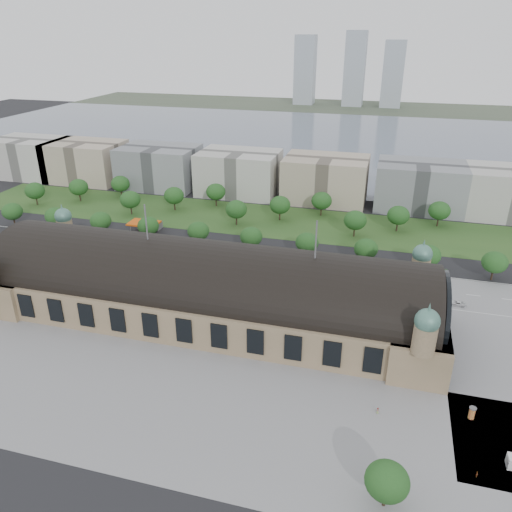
% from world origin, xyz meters
% --- Properties ---
extents(ground, '(900.00, 900.00, 0.00)m').
position_xyz_m(ground, '(0.00, 0.00, 0.00)').
color(ground, black).
rests_on(ground, ground).
extents(station, '(150.00, 48.40, 44.30)m').
position_xyz_m(station, '(0.00, 0.00, 10.28)').
color(station, '#977D5D').
rests_on(station, ground).
extents(plaza_south, '(190.00, 48.00, 0.12)m').
position_xyz_m(plaza_south, '(10.00, -44.00, 0.00)').
color(plaza_south, gray).
rests_on(plaza_south, ground).
extents(road_slab, '(260.00, 26.00, 0.10)m').
position_xyz_m(road_slab, '(-20.00, 38.00, 0.00)').
color(road_slab, black).
rests_on(road_slab, ground).
extents(grass_belt, '(300.00, 45.00, 0.10)m').
position_xyz_m(grass_belt, '(-15.00, 93.00, 0.00)').
color(grass_belt, '#2C5120').
rests_on(grass_belt, ground).
extents(petrol_station, '(14.00, 13.00, 5.05)m').
position_xyz_m(petrol_station, '(-53.91, 65.28, 2.95)').
color(petrol_station, '#DE520D').
rests_on(petrol_station, ground).
extents(lake, '(700.00, 320.00, 0.08)m').
position_xyz_m(lake, '(0.00, 298.00, 0.00)').
color(lake, slate).
rests_on(lake, ground).
extents(far_shore, '(700.00, 120.00, 0.14)m').
position_xyz_m(far_shore, '(0.00, 498.00, 0.00)').
color(far_shore, '#44513D').
rests_on(far_shore, ground).
extents(far_tower_left, '(24.00, 24.00, 80.00)m').
position_xyz_m(far_tower_left, '(-60.00, 508.00, 40.00)').
color(far_tower_left, '#9EA8B2').
rests_on(far_tower_left, ground).
extents(far_tower_mid, '(24.00, 24.00, 85.00)m').
position_xyz_m(far_tower_mid, '(0.00, 508.00, 42.50)').
color(far_tower_mid, '#9EA8B2').
rests_on(far_tower_mid, ground).
extents(far_tower_right, '(24.00, 24.00, 75.00)m').
position_xyz_m(far_tower_right, '(45.00, 508.00, 37.50)').
color(far_tower_right, '#9EA8B2').
rests_on(far_tower_right, ground).
extents(office_0, '(45.00, 32.00, 24.00)m').
position_xyz_m(office_0, '(-170.00, 133.00, 12.00)').
color(office_0, beige).
rests_on(office_0, ground).
extents(office_1, '(45.00, 32.00, 24.00)m').
position_xyz_m(office_1, '(-130.00, 133.00, 12.00)').
color(office_1, '#B5A38E').
rests_on(office_1, ground).
extents(office_2, '(45.00, 32.00, 24.00)m').
position_xyz_m(office_2, '(-80.00, 133.00, 12.00)').
color(office_2, gray).
rests_on(office_2, ground).
extents(office_3, '(45.00, 32.00, 24.00)m').
position_xyz_m(office_3, '(-30.00, 133.00, 12.00)').
color(office_3, beige).
rests_on(office_3, ground).
extents(office_4, '(45.00, 32.00, 24.00)m').
position_xyz_m(office_4, '(20.00, 133.00, 12.00)').
color(office_4, '#B5A38E').
rests_on(office_4, ground).
extents(office_5, '(45.00, 32.00, 24.00)m').
position_xyz_m(office_5, '(70.00, 133.00, 12.00)').
color(office_5, gray).
rests_on(office_5, ground).
extents(office_6, '(45.00, 32.00, 24.00)m').
position_xyz_m(office_6, '(115.00, 133.00, 12.00)').
color(office_6, beige).
rests_on(office_6, ground).
extents(tree_row_0, '(9.60, 9.60, 11.52)m').
position_xyz_m(tree_row_0, '(-120.00, 53.00, 7.43)').
color(tree_row_0, '#2D2116').
rests_on(tree_row_0, ground).
extents(tree_row_1, '(9.60, 9.60, 11.52)m').
position_xyz_m(tree_row_1, '(-96.00, 53.00, 7.43)').
color(tree_row_1, '#2D2116').
rests_on(tree_row_1, ground).
extents(tree_row_2, '(9.60, 9.60, 11.52)m').
position_xyz_m(tree_row_2, '(-72.00, 53.00, 7.43)').
color(tree_row_2, '#2D2116').
rests_on(tree_row_2, ground).
extents(tree_row_3, '(9.60, 9.60, 11.52)m').
position_xyz_m(tree_row_3, '(-48.00, 53.00, 7.43)').
color(tree_row_3, '#2D2116').
rests_on(tree_row_3, ground).
extents(tree_row_4, '(9.60, 9.60, 11.52)m').
position_xyz_m(tree_row_4, '(-24.00, 53.00, 7.43)').
color(tree_row_4, '#2D2116').
rests_on(tree_row_4, ground).
extents(tree_row_5, '(9.60, 9.60, 11.52)m').
position_xyz_m(tree_row_5, '(0.00, 53.00, 7.43)').
color(tree_row_5, '#2D2116').
rests_on(tree_row_5, ground).
extents(tree_row_6, '(9.60, 9.60, 11.52)m').
position_xyz_m(tree_row_6, '(24.00, 53.00, 7.43)').
color(tree_row_6, '#2D2116').
rests_on(tree_row_6, ground).
extents(tree_row_7, '(9.60, 9.60, 11.52)m').
position_xyz_m(tree_row_7, '(48.00, 53.00, 7.43)').
color(tree_row_7, '#2D2116').
rests_on(tree_row_7, ground).
extents(tree_row_8, '(9.60, 9.60, 11.52)m').
position_xyz_m(tree_row_8, '(72.00, 53.00, 7.43)').
color(tree_row_8, '#2D2116').
rests_on(tree_row_8, ground).
extents(tree_row_9, '(9.60, 9.60, 11.52)m').
position_xyz_m(tree_row_9, '(96.00, 53.00, 7.43)').
color(tree_row_9, '#2D2116').
rests_on(tree_row_9, ground).
extents(tree_belt_0, '(10.40, 10.40, 12.48)m').
position_xyz_m(tree_belt_0, '(-130.00, 83.00, 8.05)').
color(tree_belt_0, '#2D2116').
rests_on(tree_belt_0, ground).
extents(tree_belt_1, '(10.40, 10.40, 12.48)m').
position_xyz_m(tree_belt_1, '(-111.00, 95.00, 8.05)').
color(tree_belt_1, '#2D2116').
rests_on(tree_belt_1, ground).
extents(tree_belt_2, '(10.40, 10.40, 12.48)m').
position_xyz_m(tree_belt_2, '(-92.00, 107.00, 8.05)').
color(tree_belt_2, '#2D2116').
rests_on(tree_belt_2, ground).
extents(tree_belt_3, '(10.40, 10.40, 12.48)m').
position_xyz_m(tree_belt_3, '(-73.00, 83.00, 8.05)').
color(tree_belt_3, '#2D2116').
rests_on(tree_belt_3, ground).
extents(tree_belt_4, '(10.40, 10.40, 12.48)m').
position_xyz_m(tree_belt_4, '(-54.00, 95.00, 8.05)').
color(tree_belt_4, '#2D2116').
rests_on(tree_belt_4, ground).
extents(tree_belt_5, '(10.40, 10.40, 12.48)m').
position_xyz_m(tree_belt_5, '(-35.00, 107.00, 8.05)').
color(tree_belt_5, '#2D2116').
rests_on(tree_belt_5, ground).
extents(tree_belt_6, '(10.40, 10.40, 12.48)m').
position_xyz_m(tree_belt_6, '(-16.00, 83.00, 8.05)').
color(tree_belt_6, '#2D2116').
rests_on(tree_belt_6, ground).
extents(tree_belt_7, '(10.40, 10.40, 12.48)m').
position_xyz_m(tree_belt_7, '(3.00, 95.00, 8.05)').
color(tree_belt_7, '#2D2116').
rests_on(tree_belt_7, ground).
extents(tree_belt_8, '(10.40, 10.40, 12.48)m').
position_xyz_m(tree_belt_8, '(22.00, 107.00, 8.05)').
color(tree_belt_8, '#2D2116').
rests_on(tree_belt_8, ground).
extents(tree_belt_9, '(10.40, 10.40, 12.48)m').
position_xyz_m(tree_belt_9, '(41.00, 83.00, 8.05)').
color(tree_belt_9, '#2D2116').
rests_on(tree_belt_9, ground).
extents(tree_belt_10, '(10.40, 10.40, 12.48)m').
position_xyz_m(tree_belt_10, '(60.00, 95.00, 8.05)').
color(tree_belt_10, '#2D2116').
rests_on(tree_belt_10, ground).
extents(tree_belt_11, '(10.40, 10.40, 12.48)m').
position_xyz_m(tree_belt_11, '(79.00, 107.00, 8.05)').
color(tree_belt_11, '#2D2116').
rests_on(tree_belt_11, ground).
extents(tree_plaza_s, '(9.00, 9.00, 10.64)m').
position_xyz_m(tree_plaza_s, '(60.00, -60.00, 6.80)').
color(tree_plaza_s, '#2D2116').
rests_on(tree_plaza_s, ground).
extents(traffic_car_1, '(4.74, 1.95, 1.53)m').
position_xyz_m(traffic_car_1, '(-98.17, 46.29, 0.76)').
color(traffic_car_1, '#909398').
rests_on(traffic_car_1, ground).
extents(traffic_car_2, '(5.94, 2.90, 1.63)m').
position_xyz_m(traffic_car_2, '(-56.94, 28.65, 0.81)').
color(traffic_car_2, black).
rests_on(traffic_car_2, ground).
extents(traffic_car_3, '(5.52, 2.63, 1.55)m').
position_xyz_m(traffic_car_3, '(-35.47, 43.58, 0.78)').
color(traffic_car_3, maroon).
rests_on(traffic_car_3, ground).
extents(traffic_car_5, '(4.28, 1.56, 1.40)m').
position_xyz_m(traffic_car_5, '(49.35, 48.63, 0.70)').
color(traffic_car_5, '#53565A').
rests_on(traffic_car_5, ground).
extents(traffic_car_6, '(5.69, 2.98, 1.53)m').
position_xyz_m(traffic_car_6, '(81.57, 29.06, 0.76)').
color(traffic_car_6, white).
rests_on(traffic_car_6, ground).
extents(parked_car_0, '(4.41, 2.90, 1.37)m').
position_xyz_m(parked_car_0, '(-55.10, 21.00, 0.69)').
color(parked_car_0, black).
rests_on(parked_car_0, ground).
extents(parked_car_1, '(5.28, 4.48, 1.34)m').
position_xyz_m(parked_car_1, '(-66.45, 25.00, 0.67)').
color(parked_car_1, maroon).
rests_on(parked_car_1, ground).
extents(parked_car_2, '(5.21, 4.47, 1.44)m').
position_xyz_m(parked_car_2, '(-61.36, 25.00, 0.72)').
color(parked_car_2, '#1A284B').
rests_on(parked_car_2, ground).
extents(parked_car_3, '(4.97, 4.04, 1.59)m').
position_xyz_m(parked_car_3, '(-34.94, 21.00, 0.80)').
color(parked_car_3, slate).
rests_on(parked_car_3, ground).
extents(parked_car_4, '(4.33, 3.21, 1.36)m').
position_xyz_m(parked_car_4, '(-28.41, 22.77, 0.68)').
color(parked_car_4, silver).
rests_on(parked_car_4, ground).
extents(parked_car_5, '(6.09, 5.53, 1.58)m').
position_xyz_m(parked_car_5, '(-24.53, 23.42, 0.79)').
color(parked_car_5, gray).
rests_on(parked_car_5, ground).
extents(parked_car_6, '(5.18, 3.53, 1.39)m').
position_xyz_m(parked_car_6, '(-18.00, 23.22, 0.70)').
color(parked_car_6, black).
rests_on(parked_car_6, ground).
extents(bus_west, '(13.35, 3.21, 3.71)m').
position_xyz_m(bus_west, '(-6.46, 32.00, 1.86)').
color(bus_west, red).
rests_on(bus_west, ground).
extents(bus_mid, '(12.97, 3.51, 3.58)m').
position_xyz_m(bus_mid, '(17.89, 27.00, 1.79)').
color(bus_mid, beige).
rests_on(bus_mid, ground).
extents(bus_east, '(13.63, 3.54, 3.77)m').
position_xyz_m(bus_east, '(11.29, 27.00, 1.89)').
color(bus_east, silver).
rests_on(bus_east, ground).
extents(advertising_column, '(1.76, 1.76, 3.34)m').
position_xyz_m(advertising_column, '(80.00, -28.80, 1.73)').
color(advertising_column, '#CF4333').
rests_on(advertising_column, ground).
extents(pedestrian_0, '(0.89, 0.55, 1.77)m').
position_xyz_m(pedestrian_0, '(57.47, -33.26, 0.88)').
color(pedestrian_0, gray).
rests_on(pedestrian_0, ground).
extents(pedestrian_1, '(0.51, 0.69, 1.74)m').
position_xyz_m(pedestrian_1, '(79.11, -47.61, 0.87)').
color(pedestrian_1, gray).
rests_on(pedestrian_1, ground).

